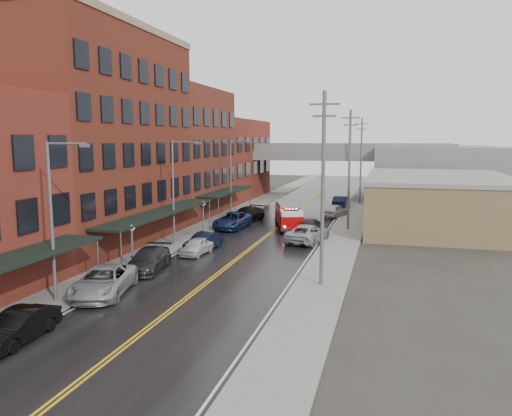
# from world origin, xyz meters

# --- Properties ---
(ground) EXTENTS (220.00, 220.00, 0.00)m
(ground) POSITION_xyz_m (0.00, 0.00, 0.00)
(ground) COLOR #2D2B26
(ground) RESTS_ON ground
(road) EXTENTS (11.00, 160.00, 0.02)m
(road) POSITION_xyz_m (0.00, 30.00, 0.01)
(road) COLOR black
(road) RESTS_ON ground
(sidewalk_left) EXTENTS (3.00, 160.00, 0.15)m
(sidewalk_left) POSITION_xyz_m (-7.30, 30.00, 0.07)
(sidewalk_left) COLOR slate
(sidewalk_left) RESTS_ON ground
(sidewalk_right) EXTENTS (3.00, 160.00, 0.15)m
(sidewalk_right) POSITION_xyz_m (7.30, 30.00, 0.07)
(sidewalk_right) COLOR slate
(sidewalk_right) RESTS_ON ground
(curb_left) EXTENTS (0.30, 160.00, 0.15)m
(curb_left) POSITION_xyz_m (-5.65, 30.00, 0.07)
(curb_left) COLOR gray
(curb_left) RESTS_ON ground
(curb_right) EXTENTS (0.30, 160.00, 0.15)m
(curb_right) POSITION_xyz_m (5.65, 30.00, 0.07)
(curb_right) COLOR gray
(curb_right) RESTS_ON ground
(brick_building_b) EXTENTS (9.00, 20.00, 18.00)m
(brick_building_b) POSITION_xyz_m (-13.30, 23.00, 9.00)
(brick_building_b) COLOR #5F2719
(brick_building_b) RESTS_ON ground
(brick_building_c) EXTENTS (9.00, 15.00, 15.00)m
(brick_building_c) POSITION_xyz_m (-13.30, 40.50, 7.50)
(brick_building_c) COLOR maroon
(brick_building_c) RESTS_ON ground
(brick_building_far) EXTENTS (9.00, 20.00, 12.00)m
(brick_building_far) POSITION_xyz_m (-13.30, 58.00, 6.00)
(brick_building_far) COLOR maroon
(brick_building_far) RESTS_ON ground
(tan_building) EXTENTS (14.00, 22.00, 5.00)m
(tan_building) POSITION_xyz_m (16.00, 40.00, 2.50)
(tan_building) COLOR olive
(tan_building) RESTS_ON ground
(right_far_block) EXTENTS (18.00, 30.00, 8.00)m
(right_far_block) POSITION_xyz_m (18.00, 70.00, 4.00)
(right_far_block) COLOR slate
(right_far_block) RESTS_ON ground
(awning_1) EXTENTS (2.60, 18.00, 3.09)m
(awning_1) POSITION_xyz_m (-7.49, 23.00, 2.99)
(awning_1) COLOR black
(awning_1) RESTS_ON ground
(awning_2) EXTENTS (2.60, 13.00, 3.09)m
(awning_2) POSITION_xyz_m (-7.49, 40.50, 2.99)
(awning_2) COLOR black
(awning_2) RESTS_ON ground
(globe_lamp_1) EXTENTS (0.44, 0.44, 3.12)m
(globe_lamp_1) POSITION_xyz_m (-6.40, 16.00, 2.31)
(globe_lamp_1) COLOR #59595B
(globe_lamp_1) RESTS_ON ground
(globe_lamp_2) EXTENTS (0.44, 0.44, 3.12)m
(globe_lamp_2) POSITION_xyz_m (-6.40, 30.00, 2.31)
(globe_lamp_2) COLOR #59595B
(globe_lamp_2) RESTS_ON ground
(street_lamp_0) EXTENTS (2.64, 0.22, 9.00)m
(street_lamp_0) POSITION_xyz_m (-6.55, 8.00, 5.19)
(street_lamp_0) COLOR #59595B
(street_lamp_0) RESTS_ON ground
(street_lamp_1) EXTENTS (2.64, 0.22, 9.00)m
(street_lamp_1) POSITION_xyz_m (-6.55, 24.00, 5.19)
(street_lamp_1) COLOR #59595B
(street_lamp_1) RESTS_ON ground
(street_lamp_2) EXTENTS (2.64, 0.22, 9.00)m
(street_lamp_2) POSITION_xyz_m (-6.55, 40.00, 5.19)
(street_lamp_2) COLOR #59595B
(street_lamp_2) RESTS_ON ground
(utility_pole_0) EXTENTS (1.80, 0.24, 12.00)m
(utility_pole_0) POSITION_xyz_m (7.20, 15.00, 6.31)
(utility_pole_0) COLOR #59595B
(utility_pole_0) RESTS_ON ground
(utility_pole_1) EXTENTS (1.80, 0.24, 12.00)m
(utility_pole_1) POSITION_xyz_m (7.20, 35.00, 6.31)
(utility_pole_1) COLOR #59595B
(utility_pole_1) RESTS_ON ground
(utility_pole_2) EXTENTS (1.80, 0.24, 12.00)m
(utility_pole_2) POSITION_xyz_m (7.20, 55.00, 6.31)
(utility_pole_2) COLOR #59595B
(utility_pole_2) RESTS_ON ground
(overpass) EXTENTS (40.00, 10.00, 7.50)m
(overpass) POSITION_xyz_m (0.00, 62.00, 5.99)
(overpass) COLOR slate
(overpass) RESTS_ON ground
(fire_truck) EXTENTS (4.39, 7.35, 2.56)m
(fire_truck) POSITION_xyz_m (1.24, 34.36, 1.39)
(fire_truck) COLOR #AD0709
(fire_truck) RESTS_ON ground
(parked_car_left_1) EXTENTS (1.73, 4.48, 1.45)m
(parked_car_left_1) POSITION_xyz_m (-4.92, 2.90, 0.73)
(parked_car_left_1) COLOR black
(parked_car_left_1) RESTS_ON ground
(parked_car_left_2) EXTENTS (4.03, 6.43, 1.66)m
(parked_car_left_2) POSITION_xyz_m (-5.00, 10.00, 0.83)
(parked_car_left_2) COLOR #92969A
(parked_car_left_2) RESTS_ON ground
(parked_car_left_3) EXTENTS (2.94, 5.59, 1.55)m
(parked_car_left_3) POSITION_xyz_m (-5.00, 15.70, 0.77)
(parked_car_left_3) COLOR #242426
(parked_car_left_3) RESTS_ON ground
(parked_car_left_4) EXTENTS (1.83, 4.00, 1.33)m
(parked_car_left_4) POSITION_xyz_m (-3.60, 21.20, 0.66)
(parked_car_left_4) COLOR silver
(parked_car_left_4) RESTS_ON ground
(parked_car_left_5) EXTENTS (2.24, 4.54, 1.43)m
(parked_car_left_5) POSITION_xyz_m (-3.60, 22.80, 0.72)
(parked_car_left_5) COLOR black
(parked_car_left_5) RESTS_ON ground
(parked_car_left_6) EXTENTS (2.95, 6.05, 1.66)m
(parked_car_left_6) POSITION_xyz_m (-4.40, 33.03, 0.83)
(parked_car_left_6) COLOR #14214C
(parked_car_left_6) RESTS_ON ground
(parked_car_left_7) EXTENTS (3.56, 6.02, 1.64)m
(parked_car_left_7) POSITION_xyz_m (-4.14, 37.43, 0.82)
(parked_car_left_7) COLOR black
(parked_car_left_7) RESTS_ON ground
(parked_car_right_0) EXTENTS (3.72, 6.19, 1.61)m
(parked_car_right_0) POSITION_xyz_m (4.22, 28.20, 0.80)
(parked_car_right_0) COLOR #9A9DA1
(parked_car_right_0) RESTS_ON ground
(parked_car_right_1) EXTENTS (2.14, 4.80, 1.37)m
(parked_car_right_1) POSITION_xyz_m (3.60, 33.40, 0.68)
(parked_car_right_1) COLOR black
(parked_car_right_1) RESTS_ON ground
(parked_car_right_2) EXTENTS (3.16, 4.88, 1.55)m
(parked_car_right_2) POSITION_xyz_m (5.00, 43.37, 0.77)
(parked_car_right_2) COLOR silver
(parked_car_right_2) RESTS_ON ground
(parked_car_right_3) EXTENTS (1.87, 5.01, 1.64)m
(parked_car_right_3) POSITION_xyz_m (4.91, 51.44, 0.82)
(parked_car_right_3) COLOR black
(parked_car_right_3) RESTS_ON ground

